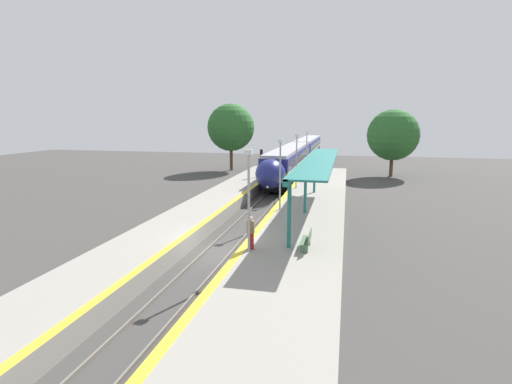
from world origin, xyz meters
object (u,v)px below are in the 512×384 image
object	(u,v)px
platform_bench	(307,240)
lamppost_mid	(280,170)
lamppost_far	(297,157)
railway_signal	(261,163)
train	(299,154)
person_waiting	(251,232)
lamppost_farthest	(307,149)
lamppost_near	(249,193)

from	to	relation	value
platform_bench	lamppost_mid	size ratio (longest dim) A/B	0.34
lamppost_far	railway_signal	bearing A→B (deg)	125.98
train	platform_bench	distance (m)	38.41
lamppost_mid	platform_bench	bearing A→B (deg)	-71.45
platform_bench	person_waiting	size ratio (longest dim) A/B	1.01
platform_bench	lamppost_farthest	size ratio (longest dim) A/B	0.34
train	lamppost_mid	world-z (taller)	lamppost_mid
lamppost_near	lamppost_mid	bearing A→B (deg)	90.00
railway_signal	lamppost_near	size ratio (longest dim) A/B	0.79
train	lamppost_mid	size ratio (longest dim) A/B	9.54
lamppost_far	lamppost_farthest	bearing A→B (deg)	90.00
lamppost_far	lamppost_farthest	xyz separation A→B (m)	(0.00, 9.11, 0.00)
railway_signal	lamppost_mid	distance (m)	16.29
person_waiting	railway_signal	xyz separation A→B (m)	(-4.68, 24.32, 0.64)
lamppost_near	lamppost_far	distance (m)	18.23
platform_bench	lamppost_near	xyz separation A→B (m)	(-2.74, -0.95, 2.38)
lamppost_mid	lamppost_farthest	distance (m)	18.23
train	lamppost_farthest	size ratio (longest dim) A/B	9.54
person_waiting	lamppost_near	world-z (taller)	lamppost_near
platform_bench	lamppost_farthest	world-z (taller)	lamppost_farthest
lamppost_mid	person_waiting	bearing A→B (deg)	-89.93
train	lamppost_farthest	world-z (taller)	lamppost_farthest
person_waiting	lamppost_mid	world-z (taller)	lamppost_mid
train	lamppost_mid	bearing A→B (deg)	-85.78
train	railway_signal	xyz separation A→B (m)	(-2.46, -14.37, 0.21)
lamppost_near	lamppost_mid	xyz separation A→B (m)	(0.00, 9.11, 0.00)
railway_signal	lamppost_mid	xyz separation A→B (m)	(4.67, -15.55, 1.37)
person_waiting	lamppost_mid	size ratio (longest dim) A/B	0.33
train	person_waiting	world-z (taller)	train
platform_bench	lamppost_mid	world-z (taller)	lamppost_mid
lamppost_mid	lamppost_far	distance (m)	9.11
platform_bench	lamppost_near	bearing A→B (deg)	-160.91
platform_bench	person_waiting	xyz separation A→B (m)	(-2.73, -0.61, 0.38)
platform_bench	train	bearing A→B (deg)	97.40
lamppost_far	lamppost_mid	bearing A→B (deg)	-90.00
person_waiting	lamppost_far	bearing A→B (deg)	90.04
train	platform_bench	xyz separation A→B (m)	(4.95, -38.08, -0.81)
platform_bench	lamppost_far	bearing A→B (deg)	99.01
person_waiting	lamppost_near	size ratio (longest dim) A/B	0.33
person_waiting	railway_signal	size ratio (longest dim) A/B	0.42
lamppost_farthest	lamppost_far	bearing A→B (deg)	-90.00
train	lamppost_farthest	xyz separation A→B (m)	(2.21, -11.68, 1.57)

